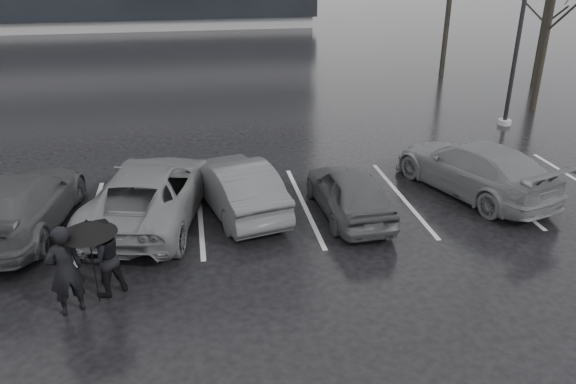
{
  "coord_description": "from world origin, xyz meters",
  "views": [
    {
      "loc": [
        -2.21,
        -10.97,
        6.56
      ],
      "look_at": [
        -0.1,
        1.0,
        1.1
      ],
      "focal_mm": 35.0,
      "sensor_mm": 36.0,
      "label": 1
    }
  ],
  "objects_px": {
    "car_west_a": "(237,186)",
    "car_west_b": "(151,192)",
    "lamp_post": "(522,15)",
    "tree_east": "(550,11)",
    "car_west_c": "(21,203)",
    "pedestrian_right": "(103,257)",
    "tree_ne": "(546,12)",
    "pedestrian_left": "(65,270)",
    "car_east": "(474,168)",
    "car_main": "(349,192)"
  },
  "relations": [
    {
      "from": "car_west_b",
      "to": "tree_east",
      "type": "distance_m",
      "value": 17.48
    },
    {
      "from": "lamp_post",
      "to": "tree_ne",
      "type": "distance_m",
      "value": 7.48
    },
    {
      "from": "car_west_c",
      "to": "tree_east",
      "type": "relative_size",
      "value": 0.62
    },
    {
      "from": "car_west_c",
      "to": "pedestrian_right",
      "type": "distance_m",
      "value": 3.98
    },
    {
      "from": "car_main",
      "to": "car_east",
      "type": "bearing_deg",
      "value": -171.5
    },
    {
      "from": "pedestrian_right",
      "to": "tree_ne",
      "type": "bearing_deg",
      "value": -173.76
    },
    {
      "from": "car_west_a",
      "to": "car_east",
      "type": "bearing_deg",
      "value": 166.25
    },
    {
      "from": "car_west_c",
      "to": "lamp_post",
      "type": "relative_size",
      "value": 0.56
    },
    {
      "from": "car_main",
      "to": "lamp_post",
      "type": "bearing_deg",
      "value": -144.24
    },
    {
      "from": "lamp_post",
      "to": "car_west_b",
      "type": "bearing_deg",
      "value": -155.92
    },
    {
      "from": "car_main",
      "to": "pedestrian_right",
      "type": "distance_m",
      "value": 6.35
    },
    {
      "from": "car_west_b",
      "to": "tree_ne",
      "type": "relative_size",
      "value": 0.76
    },
    {
      "from": "car_main",
      "to": "car_west_b",
      "type": "distance_m",
      "value": 5.07
    },
    {
      "from": "car_west_c",
      "to": "lamp_post",
      "type": "bearing_deg",
      "value": -153.69
    },
    {
      "from": "lamp_post",
      "to": "tree_east",
      "type": "relative_size",
      "value": 1.12
    },
    {
      "from": "car_east",
      "to": "lamp_post",
      "type": "bearing_deg",
      "value": -146.0
    },
    {
      "from": "car_west_b",
      "to": "car_west_a",
      "type": "bearing_deg",
      "value": -163.94
    },
    {
      "from": "pedestrian_left",
      "to": "tree_ne",
      "type": "bearing_deg",
      "value": -168.22
    },
    {
      "from": "car_main",
      "to": "pedestrian_left",
      "type": "distance_m",
      "value": 7.13
    },
    {
      "from": "car_west_b",
      "to": "car_west_c",
      "type": "relative_size",
      "value": 1.07
    },
    {
      "from": "tree_east",
      "to": "tree_ne",
      "type": "relative_size",
      "value": 1.14
    },
    {
      "from": "car_west_b",
      "to": "pedestrian_right",
      "type": "relative_size",
      "value": 3.2
    },
    {
      "from": "car_west_a",
      "to": "tree_ne",
      "type": "height_order",
      "value": "tree_ne"
    },
    {
      "from": "car_west_a",
      "to": "car_west_b",
      "type": "distance_m",
      "value": 2.2
    },
    {
      "from": "car_west_b",
      "to": "lamp_post",
      "type": "distance_m",
      "value": 14.78
    },
    {
      "from": "pedestrian_left",
      "to": "tree_east",
      "type": "bearing_deg",
      "value": -172.63
    },
    {
      "from": "car_main",
      "to": "tree_ne",
      "type": "relative_size",
      "value": 0.54
    },
    {
      "from": "car_west_a",
      "to": "tree_east",
      "type": "distance_m",
      "value": 15.53
    },
    {
      "from": "car_west_c",
      "to": "car_east",
      "type": "distance_m",
      "value": 11.96
    },
    {
      "from": "lamp_post",
      "to": "tree_ne",
      "type": "relative_size",
      "value": 1.29
    },
    {
      "from": "car_west_c",
      "to": "pedestrian_right",
      "type": "xyz_separation_m",
      "value": [
        2.34,
        -3.22,
        0.11
      ]
    },
    {
      "from": "pedestrian_right",
      "to": "lamp_post",
      "type": "distance_m",
      "value": 16.96
    },
    {
      "from": "car_east",
      "to": "tree_east",
      "type": "height_order",
      "value": "tree_east"
    },
    {
      "from": "car_main",
      "to": "pedestrian_left",
      "type": "relative_size",
      "value": 2.04
    },
    {
      "from": "car_east",
      "to": "pedestrian_right",
      "type": "distance_m",
      "value": 10.21
    },
    {
      "from": "pedestrian_left",
      "to": "car_main",
      "type": "bearing_deg",
      "value": 179.45
    },
    {
      "from": "pedestrian_left",
      "to": "lamp_post",
      "type": "distance_m",
      "value": 17.73
    },
    {
      "from": "car_west_c",
      "to": "pedestrian_left",
      "type": "relative_size",
      "value": 2.7
    },
    {
      "from": "car_west_b",
      "to": "pedestrian_right",
      "type": "xyz_separation_m",
      "value": [
        -0.75,
        -3.3,
        0.09
      ]
    },
    {
      "from": "car_main",
      "to": "tree_ne",
      "type": "bearing_deg",
      "value": -139.47
    },
    {
      "from": "pedestrian_right",
      "to": "tree_east",
      "type": "bearing_deg",
      "value": -178.37
    },
    {
      "from": "car_west_a",
      "to": "car_west_c",
      "type": "distance_m",
      "value": 5.29
    },
    {
      "from": "car_east",
      "to": "pedestrian_left",
      "type": "xyz_separation_m",
      "value": [
        -10.23,
        -3.95,
        0.19
      ]
    },
    {
      "from": "car_main",
      "to": "pedestrian_left",
      "type": "xyz_separation_m",
      "value": [
        -6.39,
        -3.16,
        0.28
      ]
    },
    {
      "from": "car_main",
      "to": "tree_east",
      "type": "relative_size",
      "value": 0.47
    },
    {
      "from": "tree_east",
      "to": "tree_ne",
      "type": "bearing_deg",
      "value": 57.99
    },
    {
      "from": "tree_east",
      "to": "car_east",
      "type": "bearing_deg",
      "value": -131.16
    },
    {
      "from": "tree_east",
      "to": "car_west_c",
      "type": "bearing_deg",
      "value": -157.44
    },
    {
      "from": "car_main",
      "to": "car_east",
      "type": "relative_size",
      "value": 0.75
    },
    {
      "from": "car_west_b",
      "to": "car_west_c",
      "type": "bearing_deg",
      "value": 14.56
    }
  ]
}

